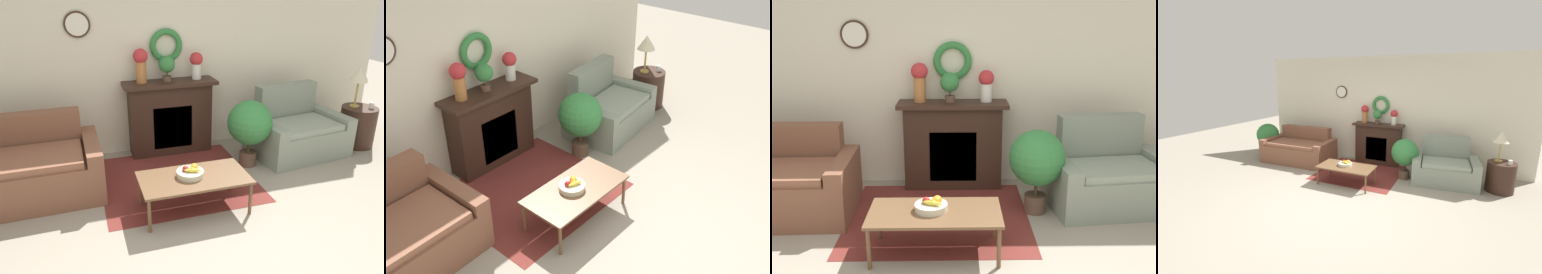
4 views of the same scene
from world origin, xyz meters
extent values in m
plane|color=gray|center=(0.00, 0.00, 0.00)|extent=(16.00, 16.00, 0.00)
cube|color=maroon|center=(-0.21, 1.63, 0.00)|extent=(1.85, 1.70, 0.01)
cube|color=beige|center=(0.00, 2.71, 1.35)|extent=(6.80, 0.06, 2.70)
torus|color=#337A3D|center=(-0.06, 2.63, 1.49)|extent=(0.45, 0.08, 0.45)
cube|color=#331E16|center=(-0.06, 2.50, 0.49)|extent=(1.14, 0.34, 0.99)
cube|color=black|center=(-0.06, 2.35, 0.42)|extent=(0.55, 0.02, 0.59)
cube|color=orange|center=(-0.06, 2.34, 0.34)|extent=(0.44, 0.01, 0.33)
cube|color=#331E16|center=(-0.06, 2.47, 1.01)|extent=(1.28, 0.41, 0.05)
cube|color=brown|center=(-1.99, 1.63, 0.23)|extent=(1.47, 0.80, 0.46)
cube|color=brown|center=(-1.18, 1.76, 0.30)|extent=(0.20, 0.99, 0.60)
cube|color=brown|center=(-1.99, 1.63, 0.50)|extent=(1.41, 0.74, 0.08)
cube|color=gray|center=(1.65, 1.78, 0.21)|extent=(1.02, 0.78, 0.42)
cube|color=gray|center=(1.60, 2.21, 0.47)|extent=(0.96, 0.30, 0.95)
cube|color=gray|center=(1.08, 1.80, 0.28)|extent=(0.27, 0.88, 0.56)
cube|color=gray|center=(2.19, 1.94, 0.28)|extent=(0.27, 0.88, 0.56)
cube|color=gray|center=(1.65, 1.78, 0.46)|extent=(0.98, 0.73, 0.08)
cube|color=brown|center=(-0.21, 0.92, 0.38)|extent=(1.15, 0.60, 0.03)
cylinder|color=brown|center=(-0.74, 0.66, 0.18)|extent=(0.04, 0.04, 0.37)
cylinder|color=brown|center=(0.33, 0.66, 0.18)|extent=(0.04, 0.04, 0.37)
cylinder|color=brown|center=(-0.74, 1.19, 0.18)|extent=(0.04, 0.04, 0.37)
cylinder|color=brown|center=(0.33, 1.19, 0.18)|extent=(0.04, 0.04, 0.37)
cylinder|color=beige|center=(-0.24, 0.95, 0.42)|extent=(0.29, 0.29, 0.06)
sphere|color=#B2231E|center=(-0.28, 0.97, 0.47)|extent=(0.07, 0.07, 0.07)
sphere|color=orange|center=(-0.23, 0.93, 0.47)|extent=(0.07, 0.07, 0.07)
sphere|color=orange|center=(-0.20, 0.96, 0.47)|extent=(0.08, 0.08, 0.08)
sphere|color=orange|center=(-0.19, 0.98, 0.48)|extent=(0.08, 0.08, 0.08)
ellipsoid|color=yellow|center=(-0.23, 0.92, 0.47)|extent=(0.17, 0.09, 0.04)
cylinder|color=#331E16|center=(2.66, 1.88, 0.29)|extent=(0.51, 0.51, 0.59)
cylinder|color=#B28E42|center=(2.60, 1.93, 0.60)|extent=(0.14, 0.14, 0.02)
cylinder|color=#B28E42|center=(2.60, 1.93, 0.79)|extent=(0.03, 0.03, 0.36)
cone|color=beige|center=(2.60, 1.93, 1.08)|extent=(0.28, 0.28, 0.21)
cylinder|color=silver|center=(2.78, 1.79, 0.63)|extent=(0.07, 0.07, 0.09)
cylinder|color=#AD6B38|center=(-0.43, 2.50, 1.18)|extent=(0.14, 0.14, 0.28)
sphere|color=#B72D33|center=(-0.43, 2.50, 1.39)|extent=(0.20, 0.20, 0.20)
cylinder|color=silver|center=(0.33, 2.50, 1.14)|extent=(0.13, 0.13, 0.21)
sphere|color=#B72D33|center=(0.33, 2.50, 1.31)|extent=(0.18, 0.18, 0.18)
cylinder|color=brown|center=(-0.09, 2.48, 1.08)|extent=(0.12, 0.12, 0.07)
cylinder|color=#4C3823|center=(-0.09, 2.48, 1.14)|extent=(0.02, 0.02, 0.06)
sphere|color=#337A3D|center=(-0.09, 2.48, 1.27)|extent=(0.22, 0.22, 0.22)
cylinder|color=brown|center=(0.81, 1.74, 0.10)|extent=(0.23, 0.23, 0.19)
cylinder|color=#4C3823|center=(0.81, 1.74, 0.27)|extent=(0.04, 0.04, 0.16)
sphere|color=#337A3D|center=(0.81, 1.74, 0.60)|extent=(0.58, 0.58, 0.58)
camera|label=1|loc=(-1.27, -2.37, 2.25)|focal=35.00mm
camera|label=2|loc=(-3.11, -1.64, 3.35)|focal=42.00mm
camera|label=3|loc=(-0.02, -2.63, 2.07)|focal=42.00mm
camera|label=4|loc=(1.99, -3.59, 2.19)|focal=24.00mm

